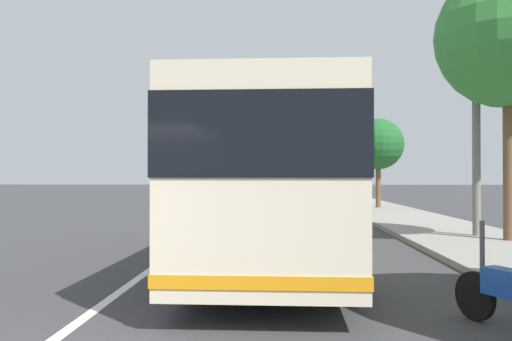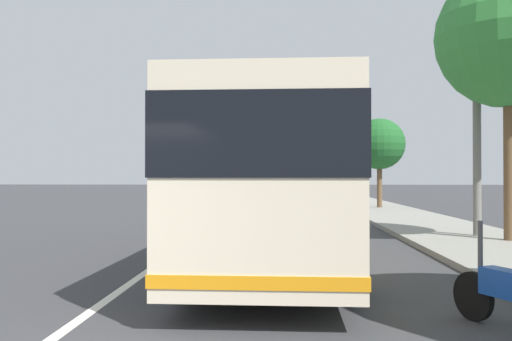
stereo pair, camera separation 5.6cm
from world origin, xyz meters
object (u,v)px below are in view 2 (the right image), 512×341
object	(u,v)px
coach_bus	(273,175)
car_ahead_same_lane	(232,188)
utility_pole	(477,112)
roadside_tree_far_block	(379,144)
car_behind_bus	(281,196)
roadside_tree_mid_block	(509,37)

from	to	relation	value
coach_bus	car_ahead_same_lane	xyz separation A→B (m)	(36.83, 4.24, -1.11)
car_ahead_same_lane	utility_pole	distance (m)	34.63
car_ahead_same_lane	roadside_tree_far_block	world-z (taller)	roadside_tree_far_block
car_behind_bus	car_ahead_same_lane	bearing A→B (deg)	15.39
car_ahead_same_lane	coach_bus	bearing A→B (deg)	2.01
car_behind_bus	car_ahead_same_lane	size ratio (longest dim) A/B	0.97
roadside_tree_far_block	utility_pole	xyz separation A→B (m)	(-13.60, -0.23, 0.11)
car_ahead_same_lane	utility_pole	world-z (taller)	utility_pole
roadside_tree_mid_block	utility_pole	size ratio (longest dim) A/B	1.01
roadside_tree_mid_block	roadside_tree_far_block	world-z (taller)	roadside_tree_mid_block
coach_bus	roadside_tree_mid_block	xyz separation A→B (m)	(2.71, -6.09, 3.61)
roadside_tree_mid_block	car_behind_bus	bearing A→B (deg)	20.37
coach_bus	roadside_tree_far_block	size ratio (longest dim) A/B	2.26
car_behind_bus	roadside_tree_far_block	distance (m)	6.12
utility_pole	car_ahead_same_lane	bearing A→B (deg)	16.66
coach_bus	roadside_tree_far_block	world-z (taller)	roadside_tree_far_block
car_behind_bus	utility_pole	world-z (taller)	utility_pole
utility_pole	roadside_tree_mid_block	bearing A→B (deg)	-157.27
roadside_tree_mid_block	utility_pole	bearing A→B (deg)	22.73
car_behind_bus	roadside_tree_mid_block	world-z (taller)	roadside_tree_mid_block
roadside_tree_far_block	utility_pole	world-z (taller)	utility_pole
roadside_tree_mid_block	utility_pole	distance (m)	2.15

